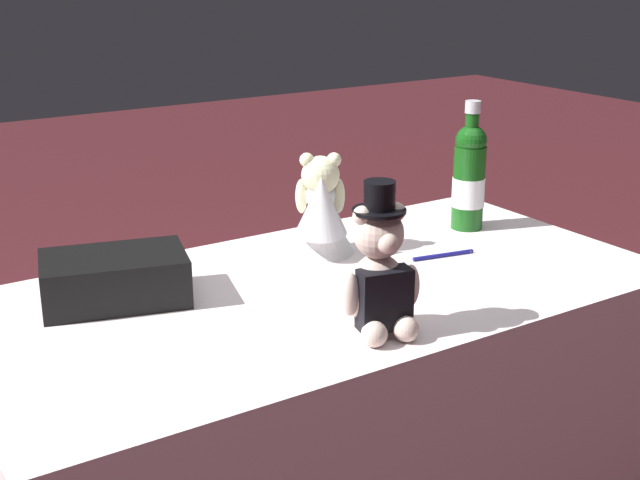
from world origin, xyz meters
TOP-DOWN VIEW (x-y plane):
  - reception_table at (0.00, 0.00)m, footprint 1.42×0.72m
  - teddy_bear_groom at (0.03, 0.24)m, footprint 0.15×0.14m
  - teddy_bear_bride at (-0.11, -0.17)m, footprint 0.18×0.20m
  - champagne_bottle at (-0.52, -0.13)m, footprint 0.08×0.08m
  - signing_pen at (-0.33, 0.00)m, footprint 0.16×0.04m
  - gift_case_black at (0.37, -0.15)m, footprint 0.31×0.24m

SIDE VIEW (x-z plane):
  - reception_table at x=0.00m, z-range 0.00..0.71m
  - signing_pen at x=-0.33m, z-range 0.71..0.72m
  - gift_case_black at x=0.37m, z-range 0.71..0.81m
  - teddy_bear_bride at x=-0.11m, z-range 0.70..0.93m
  - teddy_bear_groom at x=0.03m, z-range 0.68..0.96m
  - champagne_bottle at x=-0.52m, z-range 0.69..1.00m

